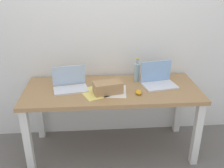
{
  "coord_description": "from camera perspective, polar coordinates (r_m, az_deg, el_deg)",
  "views": [
    {
      "loc": [
        -0.17,
        -2.35,
        1.86
      ],
      "look_at": [
        0.0,
        0.0,
        0.8
      ],
      "focal_mm": 40.95,
      "sensor_mm": 36.0,
      "label": 1
    }
  ],
  "objects": [
    {
      "name": "beer_bottle",
      "position": [
        2.76,
        5.6,
        2.75
      ],
      "size": [
        0.06,
        0.06,
        0.26
      ],
      "color": "#99B7C1",
      "rests_on": "desk"
    },
    {
      "name": "paper_yellow_folder",
      "position": [
        2.52,
        -4.21,
        -1.97
      ],
      "size": [
        0.31,
        0.35,
        0.0
      ],
      "primitive_type": "cube",
      "rotation": [
        0.0,
        0.0,
        0.41
      ],
      "color": "#F4E06B",
      "rests_on": "desk"
    },
    {
      "name": "back_wall",
      "position": [
        2.83,
        -0.64,
        12.74
      ],
      "size": [
        5.2,
        0.08,
        2.6
      ],
      "primitive_type": "cube",
      "color": "white",
      "rests_on": "ground"
    },
    {
      "name": "computer_mouse",
      "position": [
        2.5,
        5.95,
        -1.81
      ],
      "size": [
        0.06,
        0.1,
        0.03
      ],
      "primitive_type": "ellipsoid",
      "rotation": [
        0.0,
        0.0,
        -0.03
      ],
      "color": "gold",
      "rests_on": "desk"
    },
    {
      "name": "desk",
      "position": [
        2.65,
        0.0,
        -2.98
      ],
      "size": [
        1.78,
        0.71,
        0.75
      ],
      "color": "#A37A4C",
      "rests_on": "ground"
    },
    {
      "name": "laptop_left",
      "position": [
        2.61,
        -9.35,
        -0.04
      ],
      "size": [
        0.37,
        0.27,
        0.23
      ],
      "color": "silver",
      "rests_on": "desk"
    },
    {
      "name": "cardboard_box",
      "position": [
        2.49,
        -0.95,
        -0.8
      ],
      "size": [
        0.3,
        0.21,
        0.11
      ],
      "primitive_type": "cube",
      "rotation": [
        0.0,
        0.0,
        0.23
      ],
      "color": "tan",
      "rests_on": "desk"
    },
    {
      "name": "laptop_right",
      "position": [
        2.71,
        10.31,
        0.8
      ],
      "size": [
        0.37,
        0.29,
        0.24
      ],
      "color": "silver",
      "rests_on": "desk"
    },
    {
      "name": "ground_plane",
      "position": [
        3.0,
        0.0,
        -14.12
      ],
      "size": [
        8.0,
        8.0,
        0.0
      ],
      "primitive_type": "plane",
      "color": "slate"
    },
    {
      "name": "paper_sheet_center",
      "position": [
        2.54,
        0.78,
        -1.62
      ],
      "size": [
        0.24,
        0.32,
        0.0
      ],
      "primitive_type": "cube",
      "rotation": [
        0.0,
        0.0,
        -0.11
      ],
      "color": "white",
      "rests_on": "desk"
    }
  ]
}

